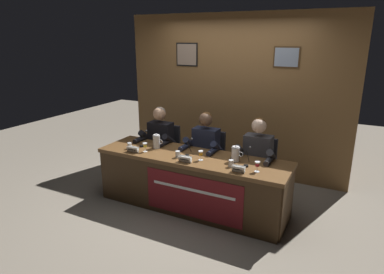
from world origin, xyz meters
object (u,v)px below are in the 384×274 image
water_cup_left (130,146)px  panelist_right (256,157)px  nameplate_right (238,169)px  conference_table (189,175)px  chair_center (209,163)px  microphone_right (247,160)px  water_cup_right (231,164)px  panelist_left (158,142)px  microphone_left (143,141)px  water_cup_center (178,155)px  juice_glass_left (145,146)px  nameplate_center (185,159)px  microphone_center (189,150)px  juice_glass_right (257,165)px  panelist_center (203,149)px  water_pitcher_left_side (157,141)px  juice_glass_center (201,154)px  nameplate_left (133,149)px  chair_left (165,155)px  water_pitcher_right_side (236,154)px  chair_right (259,172)px

water_cup_left → panelist_right: size_ratio=0.07×
panelist_right → nameplate_right: 0.62m
conference_table → chair_center: bearing=90.4°
water_cup_left → microphone_right: bearing=4.8°
water_cup_left → water_cup_right: same height
panelist_left → microphone_left: bearing=-96.4°
water_cup_center → water_cup_right: bearing=0.7°
juice_glass_left → nameplate_center: 0.67m
water_cup_left → water_cup_right: bearing=0.5°
chair_center → panelist_right: (0.76, -0.20, 0.28)m
microphone_center → juice_glass_right: size_ratio=1.74×
juice_glass_right → panelist_center: bearing=151.2°
water_pitcher_left_side → microphone_right: bearing=-2.7°
panelist_left → microphone_center: panelist_left is taller
juice_glass_center → water_pitcher_left_side: size_ratio=0.59×
chair_center → water_cup_right: 0.98m
nameplate_left → panelist_center: size_ratio=0.14×
chair_left → nameplate_center: bearing=-45.7°
water_pitcher_right_side → chair_left: bearing=159.8°
water_cup_right → panelist_right: bearing=72.3°
nameplate_right → juice_glass_right: juice_glass_right is taller
juice_glass_left → juice_glass_center: bearing=3.7°
microphone_right → water_pitcher_left_side: microphone_right is taller
water_cup_right → nameplate_right: bearing=-42.4°
conference_table → nameplate_center: 0.33m
chair_right → nameplate_left: bearing=-152.1°
panelist_left → nameplate_center: size_ratio=7.33×
chair_right → nameplate_right: bearing=-91.5°
juice_glass_center → nameplate_center: bearing=-133.3°
conference_table → water_cup_left: 0.94m
nameplate_left → microphone_left: size_ratio=0.80×
conference_table → nameplate_center: size_ratio=15.22×
chair_left → water_cup_left: 0.80m
juice_glass_left → microphone_left: size_ratio=0.57×
microphone_center → panelist_right: panelist_right is taller
juice_glass_right → water_pitcher_left_side: 1.51m
microphone_center → panelist_right: bearing=24.8°
nameplate_left → juice_glass_left: bearing=33.1°
panelist_center → water_cup_right: panelist_center is taller
chair_center → microphone_center: (-0.04, -0.57, 0.37)m
microphone_right → water_pitcher_right_side: size_ratio=1.03×
microphone_center → water_cup_center: bearing=-122.3°
chair_left → juice_glass_center: chair_left is taller
juice_glass_right → water_cup_left: bearing=-179.9°
water_cup_center → nameplate_left: bearing=-171.0°
water_cup_left → water_pitcher_left_side: bearing=32.6°
juice_glass_center → chair_right: size_ratio=0.14×
water_cup_left → chair_center: 1.19m
panelist_right → chair_center: bearing=165.2°
panelist_left → microphone_left: (-0.04, -0.32, 0.09)m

